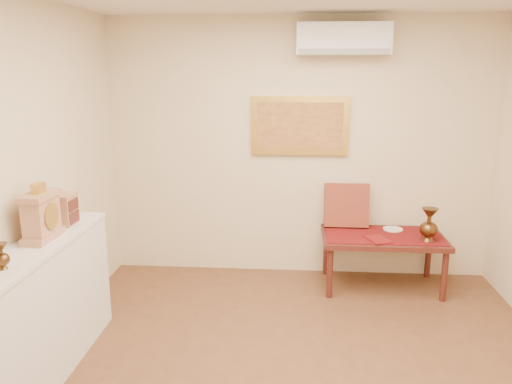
# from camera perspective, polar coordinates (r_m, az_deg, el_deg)

# --- Properties ---
(wall_back) EXTENTS (4.00, 0.02, 2.70)m
(wall_back) POSITION_cam_1_polar(r_m,az_deg,el_deg) (5.26, 4.96, 4.86)
(wall_back) COLOR beige
(wall_back) RESTS_ON ground
(brass_urn_small) EXTENTS (0.09, 0.09, 0.21)m
(brass_urn_small) POSITION_cam_1_polar(r_m,az_deg,el_deg) (3.37, -27.14, -6.17)
(brass_urn_small) COLOR brown
(brass_urn_small) RESTS_ON display_ledge
(table_cloth) EXTENTS (1.14, 0.59, 0.01)m
(table_cloth) POSITION_cam_1_polar(r_m,az_deg,el_deg) (5.16, 14.33, -4.78)
(table_cloth) COLOR maroon
(table_cloth) RESTS_ON low_table
(brass_urn_tall) EXTENTS (0.18, 0.18, 0.39)m
(brass_urn_tall) POSITION_cam_1_polar(r_m,az_deg,el_deg) (5.05, 19.19, -3.14)
(brass_urn_tall) COLOR brown
(brass_urn_tall) RESTS_ON table_cloth
(plate) EXTENTS (0.20, 0.20, 0.01)m
(plate) POSITION_cam_1_polar(r_m,az_deg,el_deg) (5.34, 15.38, -4.11)
(plate) COLOR silver
(plate) RESTS_ON table_cloth
(menu) EXTENTS (0.25, 0.30, 0.01)m
(menu) POSITION_cam_1_polar(r_m,az_deg,el_deg) (4.98, 13.79, -5.28)
(menu) COLOR maroon
(menu) RESTS_ON table_cloth
(cushion) EXTENTS (0.46, 0.19, 0.47)m
(cushion) POSITION_cam_1_polar(r_m,az_deg,el_deg) (5.29, 10.30, -1.48)
(cushion) COLOR maroon
(cushion) RESTS_ON table_cloth
(display_ledge) EXTENTS (0.37, 2.02, 0.98)m
(display_ledge) POSITION_cam_1_polar(r_m,az_deg,el_deg) (3.81, -24.50, -13.40)
(display_ledge) COLOR silver
(display_ledge) RESTS_ON floor
(mantel_clock) EXTENTS (0.17, 0.36, 0.41)m
(mantel_clock) POSITION_cam_1_polar(r_m,az_deg,el_deg) (3.82, -23.31, -2.50)
(mantel_clock) COLOR tan
(mantel_clock) RESTS_ON display_ledge
(wooden_chest) EXTENTS (0.16, 0.21, 0.24)m
(wooden_chest) POSITION_cam_1_polar(r_m,az_deg,el_deg) (4.15, -21.06, -1.84)
(wooden_chest) COLOR tan
(wooden_chest) RESTS_ON display_ledge
(low_table) EXTENTS (1.20, 0.70, 0.55)m
(low_table) POSITION_cam_1_polar(r_m,az_deg,el_deg) (5.18, 14.29, -5.50)
(low_table) COLOR #4F1F17
(low_table) RESTS_ON floor
(painting) EXTENTS (1.00, 0.06, 0.60)m
(painting) POSITION_cam_1_polar(r_m,az_deg,el_deg) (5.20, 5.02, 7.54)
(painting) COLOR gold
(painting) RESTS_ON wall_back
(ac_unit) EXTENTS (0.90, 0.25, 0.30)m
(ac_unit) POSITION_cam_1_polar(r_m,az_deg,el_deg) (5.10, 9.94, 16.83)
(ac_unit) COLOR white
(ac_unit) RESTS_ON wall_back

